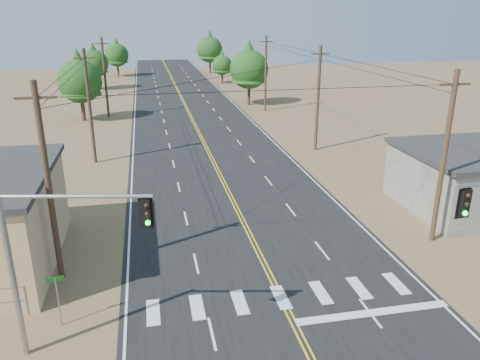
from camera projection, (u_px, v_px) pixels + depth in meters
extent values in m
cube|color=black|center=(213.00, 162.00, 42.54)|extent=(15.00, 200.00, 0.02)
cylinder|color=gray|center=(26.00, 300.00, 20.76)|extent=(0.06, 0.06, 1.50)
cylinder|color=#4C3826|center=(49.00, 186.00, 22.28)|extent=(0.30, 0.30, 10.00)
cube|color=#4C3826|center=(36.00, 98.00, 20.87)|extent=(1.80, 0.12, 0.12)
cylinder|color=#4C3826|center=(90.00, 108.00, 40.73)|extent=(0.30, 0.30, 10.00)
cube|color=#4C3826|center=(84.00, 58.00, 39.32)|extent=(1.80, 0.12, 0.12)
cylinder|color=#4C3826|center=(105.00, 78.00, 59.18)|extent=(0.30, 0.30, 10.00)
cube|color=#4C3826|center=(102.00, 44.00, 57.77)|extent=(1.80, 0.12, 0.12)
cylinder|color=#4C3826|center=(444.00, 160.00, 26.22)|extent=(0.30, 0.30, 10.00)
cube|color=#4C3826|center=(455.00, 84.00, 24.80)|extent=(1.80, 0.12, 0.12)
cylinder|color=#4C3826|center=(318.00, 99.00, 44.67)|extent=(0.30, 0.30, 10.00)
cube|color=#4C3826|center=(320.00, 54.00, 43.25)|extent=(1.80, 0.12, 0.12)
cylinder|color=#4C3826|center=(266.00, 74.00, 63.12)|extent=(0.30, 0.30, 10.00)
cube|color=#4C3826|center=(266.00, 42.00, 61.71)|extent=(1.80, 0.12, 0.12)
cylinder|color=gray|center=(13.00, 281.00, 17.49)|extent=(0.23, 0.23, 6.63)
cylinder|color=gray|center=(75.00, 196.00, 16.36)|extent=(5.37, 1.21, 0.15)
cube|color=black|center=(146.00, 212.00, 16.58)|extent=(0.38, 0.34, 1.04)
sphere|color=black|center=(147.00, 205.00, 16.32)|extent=(0.19, 0.19, 0.19)
sphere|color=black|center=(147.00, 214.00, 16.43)|extent=(0.19, 0.19, 0.19)
sphere|color=#0CE533|center=(148.00, 223.00, 16.54)|extent=(0.19, 0.19, 0.19)
cube|color=black|center=(464.00, 203.00, 16.89)|extent=(0.37, 0.33, 1.08)
sphere|color=black|center=(468.00, 196.00, 16.61)|extent=(0.20, 0.20, 0.20)
sphere|color=black|center=(467.00, 205.00, 16.73)|extent=(0.20, 0.20, 0.20)
sphere|color=#0CE533|center=(465.00, 213.00, 16.84)|extent=(0.20, 0.20, 0.20)
cylinder|color=gray|center=(59.00, 302.00, 19.90)|extent=(0.06, 0.06, 2.37)
cube|color=#0C5514|center=(55.00, 279.00, 19.53)|extent=(0.71, 0.14, 0.24)
cylinder|color=#3F2D1E|center=(83.00, 108.00, 58.38)|extent=(0.50, 0.50, 3.18)
cone|color=#1E4A15|center=(79.00, 72.00, 56.89)|extent=(4.95, 4.95, 5.65)
sphere|color=#1E4A15|center=(80.00, 81.00, 57.28)|extent=(5.30, 5.30, 5.30)
cylinder|color=#3F2D1E|center=(96.00, 81.00, 82.20)|extent=(0.40, 0.40, 2.92)
cone|color=#1E4A15|center=(93.00, 57.00, 80.83)|extent=(4.54, 4.54, 5.19)
sphere|color=#1E4A15|center=(94.00, 64.00, 81.19)|extent=(4.86, 4.86, 4.86)
cylinder|color=#3F2D1E|center=(118.00, 69.00, 99.19)|extent=(0.42, 0.42, 2.90)
cone|color=#1E4A15|center=(116.00, 50.00, 97.84)|extent=(4.51, 4.51, 5.15)
sphere|color=#1E4A15|center=(117.00, 55.00, 98.19)|extent=(4.83, 4.83, 4.83)
cylinder|color=#3F2D1E|center=(249.00, 93.00, 68.43)|extent=(0.43, 0.43, 3.34)
cone|color=#1E4A15|center=(249.00, 61.00, 66.86)|extent=(5.19, 5.19, 5.94)
sphere|color=#1E4A15|center=(249.00, 69.00, 67.27)|extent=(5.56, 5.56, 5.56)
cylinder|color=#3F2D1E|center=(222.00, 77.00, 89.66)|extent=(0.39, 0.39, 2.24)
cone|color=#1E4A15|center=(222.00, 61.00, 88.62)|extent=(3.48, 3.48, 3.98)
sphere|color=#1E4A15|center=(222.00, 65.00, 88.89)|extent=(3.73, 3.73, 3.73)
cylinder|color=#3F2D1E|center=(210.00, 66.00, 104.20)|extent=(0.41, 0.41, 3.37)
cone|color=#1E4A15|center=(210.00, 44.00, 102.62)|extent=(5.25, 5.25, 6.00)
sphere|color=#1E4A15|center=(210.00, 50.00, 103.04)|extent=(5.62, 5.62, 5.62)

